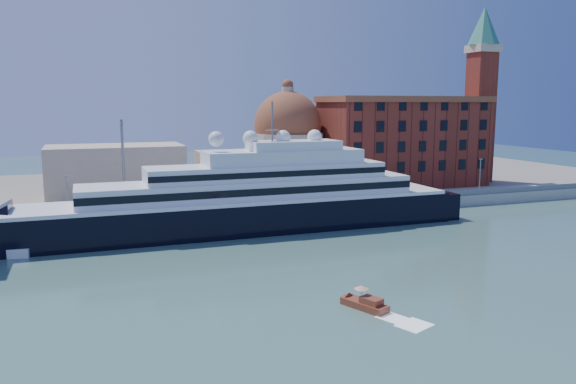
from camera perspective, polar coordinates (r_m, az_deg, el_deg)
name	(u,v)px	position (r m, az deg, el deg)	size (l,w,h in m)	color
ground	(284,263)	(83.56, -0.43, -7.27)	(400.00, 400.00, 0.00)	#33584F
quay	(227,213)	(114.96, -6.19, -2.18)	(180.00, 10.00, 2.50)	gray
land	(190,187)	(154.55, -9.91, 0.50)	(260.00, 72.00, 2.00)	slate
quay_fence	(233,208)	(110.33, -5.64, -1.66)	(180.00, 0.10, 1.20)	slate
superyacht	(227,206)	(103.13, -6.25, -1.46)	(93.13, 12.91, 27.83)	black
water_taxi	(366,303)	(66.29, 7.89, -11.14)	(4.05, 6.13, 2.77)	maroon
warehouse	(403,141)	(150.40, 11.61, 5.13)	(43.00, 19.00, 23.25)	maroon
campanile	(481,84)	(164.12, 19.04, 10.36)	(8.40, 8.40, 47.00)	maroon
church	(228,155)	(137.93, -6.10, 3.73)	(66.00, 18.00, 25.50)	beige
lamp_posts	(164,175)	(109.56, -12.49, 1.66)	(120.80, 2.40, 18.00)	slate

